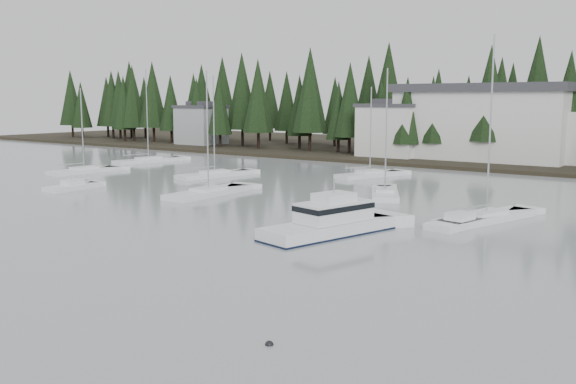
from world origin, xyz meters
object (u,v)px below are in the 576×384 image
at_px(sailboat_2, 149,162).
at_px(sailboat_6, 84,172).
at_px(sailboat_4, 209,194).
at_px(house_far_west, 201,124).
at_px(sailboat_7, 385,195).
at_px(sailboat_0, 370,176).
at_px(runabout_0, 73,188).
at_px(cabin_cruiser_center, 330,225).
at_px(sailboat_9, 215,176).
at_px(house_west, 392,129).
at_px(harbor_inn, 497,123).
at_px(sailboat_10, 486,220).
at_px(runabout_1, 459,224).

bearing_deg(sailboat_2, sailboat_6, -155.00).
height_order(sailboat_2, sailboat_6, sailboat_2).
bearing_deg(sailboat_4, house_far_west, 41.87).
relative_size(sailboat_6, sailboat_7, 0.88).
height_order(house_far_west, sailboat_7, sailboat_7).
bearing_deg(sailboat_0, sailboat_4, -175.66).
xyz_separation_m(sailboat_2, runabout_0, (15.57, -24.10, 0.06)).
relative_size(sailboat_4, sailboat_6, 1.12).
relative_size(cabin_cruiser_center, runabout_0, 1.80).
relative_size(house_far_west, sailboat_4, 0.68).
relative_size(cabin_cruiser_center, sailboat_9, 0.86).
bearing_deg(house_west, runabout_0, -102.85).
bearing_deg(cabin_cruiser_center, sailboat_2, 74.60).
height_order(cabin_cruiser_center, sailboat_0, sailboat_0).
bearing_deg(sailboat_7, sailboat_2, 49.41).
bearing_deg(sailboat_6, runabout_0, -127.32).
bearing_deg(sailboat_2, sailboat_7, -92.16).
bearing_deg(sailboat_4, harbor_inn, -17.19).
bearing_deg(runabout_0, sailboat_2, 29.22).
bearing_deg(sailboat_10, runabout_0, 117.57).
relative_size(sailboat_4, runabout_0, 2.08).
xyz_separation_m(harbor_inn, runabout_0, (-26.26, -52.53, -5.64)).
height_order(harbor_inn, sailboat_6, harbor_inn).
distance_m(house_west, runabout_0, 50.66).
distance_m(sailboat_6, runabout_0, 15.42).
relative_size(house_far_west, runabout_1, 1.32).
xyz_separation_m(house_west, sailboat_4, (2.68, -43.71, -4.60)).
bearing_deg(sailboat_2, cabin_cruiser_center, -109.40).
bearing_deg(sailboat_7, harbor_inn, -26.04).
height_order(harbor_inn, sailboat_10, sailboat_10).
bearing_deg(runabout_1, sailboat_6, 94.49).
bearing_deg(sailboat_4, sailboat_7, -58.64).
bearing_deg(sailboat_4, runabout_1, -93.60).
height_order(sailboat_4, sailboat_10, sailboat_10).
bearing_deg(house_far_west, house_west, -2.73).
xyz_separation_m(sailboat_7, sailboat_9, (-23.70, 1.78, -0.01)).
distance_m(cabin_cruiser_center, sailboat_4, 21.17).
distance_m(sailboat_2, sailboat_6, 14.59).
xyz_separation_m(cabin_cruiser_center, sailboat_6, (-44.97, 13.08, -0.61)).
distance_m(cabin_cruiser_center, runabout_0, 33.40).
bearing_deg(sailboat_6, cabin_cruiser_center, -102.96).
height_order(cabin_cruiser_center, sailboat_4, sailboat_4).
xyz_separation_m(sailboat_6, runabout_0, (11.71, -10.03, 0.08)).
distance_m(runabout_0, runabout_1, 39.69).
bearing_deg(sailboat_10, harbor_inn, 33.45).
xyz_separation_m(harbor_inn, sailboat_0, (-6.82, -24.96, -5.72)).
xyz_separation_m(sailboat_2, sailboat_6, (3.86, -14.07, -0.02)).
xyz_separation_m(sailboat_0, runabout_1, (19.93, -22.59, 0.07)).
height_order(sailboat_10, runabout_0, sailboat_10).
relative_size(sailboat_0, sailboat_2, 0.80).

